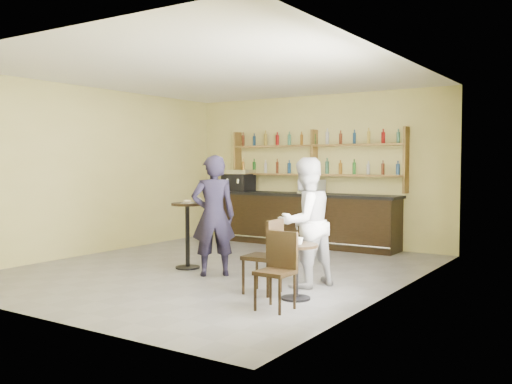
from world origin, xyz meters
The scene contains 23 objects.
floor centered at (0.00, 0.00, 0.00)m, with size 7.00×7.00×0.00m, color slate.
ceiling centered at (0.00, 0.00, 3.20)m, with size 7.00×7.00×0.00m, color white.
wall_back centered at (0.00, 3.50, 1.60)m, with size 7.00×7.00×0.00m, color #CDC475.
wall_front centered at (0.00, -3.50, 1.60)m, with size 7.00×7.00×0.00m, color #CDC475.
wall_left centered at (-3.00, 0.00, 1.60)m, with size 7.00×7.00×0.00m, color #CDC475.
wall_right centered at (3.00, 0.00, 1.60)m, with size 7.00×7.00×0.00m, color #CDC475.
window_pane centered at (2.99, -1.20, 1.70)m, with size 2.00×2.00×0.00m, color white.
window_frame centered at (2.99, -1.20, 1.70)m, with size 0.04×1.70×2.10m, color black, non-canonical shape.
shelf_unit centered at (0.00, 3.37, 1.81)m, with size 4.00×0.26×1.40m, color brown, non-canonical shape.
liquor_bottles centered at (0.00, 3.37, 1.98)m, with size 3.68×0.10×1.00m, color #8C5919, non-canonical shape.
bar_counter centered at (-0.08, 3.15, 0.56)m, with size 4.11×0.80×1.11m, color black, non-canonical shape.
espresso_machine centered at (-1.82, 3.15, 1.35)m, with size 0.68×0.44×0.48m, color black, non-canonical shape.
pastry_case centered at (0.07, 3.15, 1.26)m, with size 0.49×0.39×0.29m, color silver, non-canonical shape.
pedestal_table centered at (-0.49, -0.23, 0.55)m, with size 0.53×0.53×1.09m, color black, non-canonical shape.
napkin centered at (-0.49, -0.23, 1.09)m, with size 0.17×0.17×0.00m, color white.
donut centered at (-0.48, -0.24, 1.12)m, with size 0.14×0.14×0.05m, color gold.
cup_pedestal centered at (-0.35, -0.13, 1.14)m, with size 0.11×0.11×0.09m, color white.
man_main centered at (0.24, -0.48, 0.94)m, with size 0.69×0.45×1.88m, color black.
cafe_table centered at (2.07, -1.12, 0.36)m, with size 0.57×0.57×0.72m, color black, non-canonical shape.
cup_cafe centered at (2.12, -1.12, 0.76)m, with size 0.10×0.10×0.09m, color white.
chair_west centered at (1.52, -1.07, 0.50)m, with size 0.44×0.44×1.01m, color black, non-canonical shape.
chair_south centered at (2.12, -1.72, 0.47)m, with size 0.40×0.40×0.93m, color black, non-canonical shape.
patron_second centered at (1.81, -0.38, 0.92)m, with size 0.89×0.70×1.84m, color #B0AFB5.
Camera 1 is at (5.63, -7.49, 1.78)m, focal length 40.00 mm.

